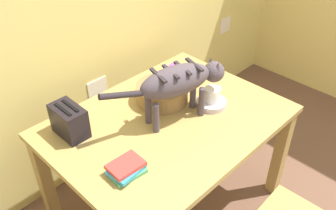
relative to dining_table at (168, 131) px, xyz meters
name	(u,v)px	position (x,y,z in m)	size (l,w,h in m)	color
dining_table	(168,131)	(0.00, 0.00, 0.00)	(1.30, 0.97, 0.72)	#AD8C4B
cat	(180,81)	(0.06, -0.03, 0.32)	(0.71, 0.26, 0.33)	#4C4147
saucer_bowl	(211,103)	(0.28, -0.09, 0.10)	(0.18, 0.18, 0.03)	#BDACB6
coffee_mug	(212,94)	(0.28, -0.09, 0.16)	(0.13, 0.09, 0.09)	silver
magazine	(174,76)	(0.36, 0.30, 0.09)	(0.29, 0.23, 0.01)	#A04593
book_stack	(126,169)	(-0.43, -0.15, 0.11)	(0.18, 0.14, 0.06)	#4A9760
wicker_basket	(162,92)	(0.11, 0.16, 0.14)	(0.31, 0.31, 0.10)	olive
toaster	(69,121)	(-0.45, 0.28, 0.17)	(0.12, 0.20, 0.18)	black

